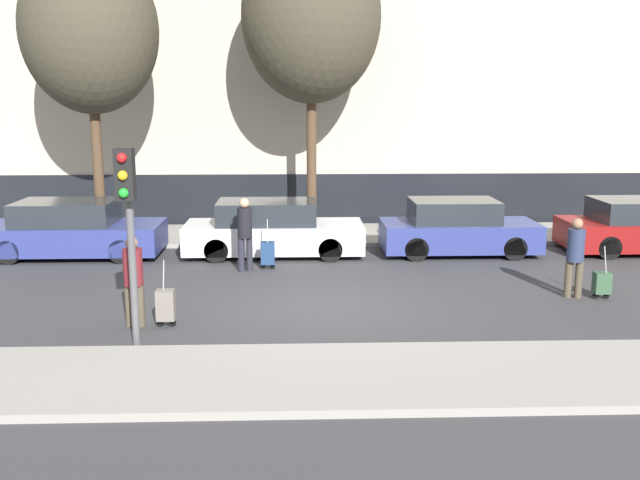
% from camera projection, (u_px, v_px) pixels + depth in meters
% --- Properties ---
extents(ground_plane, '(80.00, 80.00, 0.00)m').
position_uv_depth(ground_plane, '(322.00, 306.00, 13.93)').
color(ground_plane, '#38383A').
extents(sidewalk_near, '(28.00, 2.50, 0.12)m').
position_uv_depth(sidewalk_near, '(332.00, 377.00, 10.24)').
color(sidewalk_near, gray).
rests_on(sidewalk_near, ground_plane).
extents(sidewalk_far, '(28.00, 3.00, 0.12)m').
position_uv_depth(sidewalk_far, '(313.00, 235.00, 20.77)').
color(sidewalk_far, gray).
rests_on(sidewalk_far, ground_plane).
extents(building_facade, '(28.00, 2.71, 10.53)m').
position_uv_depth(building_facade, '(310.00, 58.00, 23.21)').
color(building_facade, '#B7AD99').
rests_on(building_facade, ground_plane).
extents(parked_car_0, '(4.40, 1.92, 1.42)m').
position_uv_depth(parked_car_0, '(73.00, 231.00, 18.14)').
color(parked_car_0, navy).
rests_on(parked_car_0, ground_plane).
extents(parked_car_1, '(4.53, 1.72, 1.42)m').
position_uv_depth(parked_car_1, '(272.00, 230.00, 18.22)').
color(parked_car_1, silver).
rests_on(parked_car_1, ground_plane).
extents(parked_car_2, '(3.98, 1.74, 1.42)m').
position_uv_depth(parked_car_2, '(457.00, 229.00, 18.40)').
color(parked_car_2, navy).
rests_on(parked_car_2, ground_plane).
extents(pedestrian_left, '(0.35, 0.34, 1.62)m').
position_uv_depth(pedestrian_left, '(133.00, 276.00, 12.51)').
color(pedestrian_left, '#4C4233').
rests_on(pedestrian_left, ground_plane).
extents(trolley_left, '(0.34, 0.29, 1.21)m').
position_uv_depth(trolley_left, '(166.00, 305.00, 12.60)').
color(trolley_left, slate).
rests_on(trolley_left, ground_plane).
extents(pedestrian_center, '(0.34, 0.34, 1.73)m').
position_uv_depth(pedestrian_center, '(245.00, 230.00, 16.50)').
color(pedestrian_center, '#23232D').
rests_on(pedestrian_center, ground_plane).
extents(trolley_center, '(0.34, 0.29, 1.20)m').
position_uv_depth(trolley_center, '(268.00, 253.00, 16.82)').
color(trolley_center, navy).
rests_on(trolley_center, ground_plane).
extents(pedestrian_right, '(0.34, 0.34, 1.63)m').
position_uv_depth(pedestrian_right, '(575.00, 253.00, 14.32)').
color(pedestrian_right, '#4C4233').
rests_on(pedestrian_right, ground_plane).
extents(trolley_right, '(0.34, 0.29, 1.09)m').
position_uv_depth(trolley_right, '(602.00, 283.00, 14.34)').
color(trolley_right, '#335138').
rests_on(trolley_right, ground_plane).
extents(traffic_light, '(0.28, 0.47, 3.25)m').
position_uv_depth(traffic_light, '(128.00, 207.00, 11.04)').
color(traffic_light, '#515154').
rests_on(traffic_light, ground_plane).
extents(bare_tree_near_crossing, '(3.86, 3.86, 8.41)m').
position_uv_depth(bare_tree_near_crossing, '(311.00, 17.00, 19.58)').
color(bare_tree_near_crossing, '#4C3826').
rests_on(bare_tree_near_crossing, sidewalk_far).
extents(bare_tree_down_street, '(3.58, 3.58, 7.80)m').
position_uv_depth(bare_tree_down_street, '(90.00, 31.00, 18.67)').
color(bare_tree_down_street, '#4C3826').
rests_on(bare_tree_down_street, sidewalk_far).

